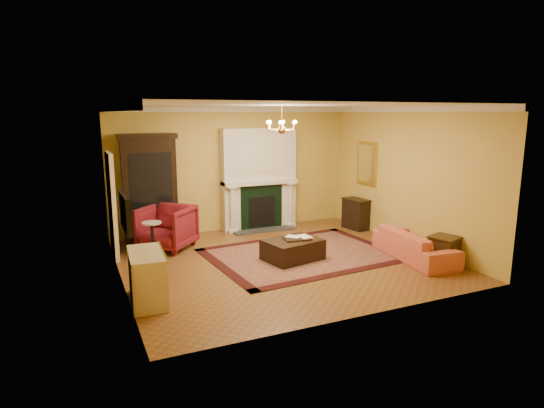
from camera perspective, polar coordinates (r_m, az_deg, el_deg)
floor at (r=9.05m, az=1.17°, el=-7.12°), size 6.00×5.50×0.02m
ceiling at (r=8.59m, az=1.25°, el=12.36°), size 6.00×5.50×0.02m
wall_back at (r=11.22m, az=-4.84°, el=4.36°), size 6.00×0.02×3.00m
wall_front at (r=6.35m, az=11.91°, el=-1.23°), size 6.00×0.02×3.00m
wall_left at (r=7.91m, az=-18.93°, el=0.84°), size 0.02×5.50×3.00m
wall_right at (r=10.33m, az=16.51°, el=3.33°), size 0.02×5.50×3.00m
fireplace at (r=11.30m, az=-1.62°, el=2.88°), size 1.90×0.70×2.50m
crown_molding at (r=9.46m, az=-1.28°, el=11.84°), size 6.00×5.50×0.12m
doorway at (r=9.66m, az=-19.40°, el=-0.12°), size 0.08×1.05×2.10m
tv_panel at (r=7.35m, az=-17.91°, el=-1.04°), size 0.09×0.95×0.58m
gilt_mirror at (r=11.38m, az=11.81°, el=5.01°), size 0.06×0.76×1.05m
chandelier at (r=8.59m, az=1.24°, el=9.68°), size 0.63×0.55×0.53m
oriental_rug at (r=9.41m, az=3.84°, el=-6.31°), size 3.91×3.05×0.01m
china_cabinet at (r=10.51m, az=-15.11°, el=1.64°), size 1.19×0.59×2.31m
wingback_armchair at (r=9.92m, az=-13.06°, el=-2.62°), size 1.37×1.36×1.03m
pedestal_table at (r=9.52m, az=-14.80°, el=-3.94°), size 0.40×0.40×0.71m
commode at (r=7.28m, az=-15.41°, el=-8.86°), size 0.56×1.08×0.78m
coral_sofa at (r=9.46m, az=17.51°, el=-4.35°), size 0.80×2.02×0.77m
end_table at (r=9.31m, az=20.76°, el=-5.58°), size 0.58×0.58×0.53m
console_table at (r=11.56m, az=10.49°, el=-1.29°), size 0.46×0.70×0.73m
leather_ottoman at (r=9.01m, az=2.61°, el=-5.71°), size 1.21×0.98×0.40m
ottoman_tray at (r=8.99m, az=3.08°, el=-4.33°), size 0.54×0.45×0.03m
book_a at (r=8.86m, az=2.43°, el=-3.55°), size 0.17×0.15×0.27m
book_b at (r=8.90m, az=3.50°, el=-3.34°), size 0.23×0.04×0.31m
topiary_left at (r=11.03m, az=-4.22°, el=4.16°), size 0.17×0.17×0.46m
topiary_right at (r=11.49m, az=1.47°, el=4.34°), size 0.15×0.15×0.41m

